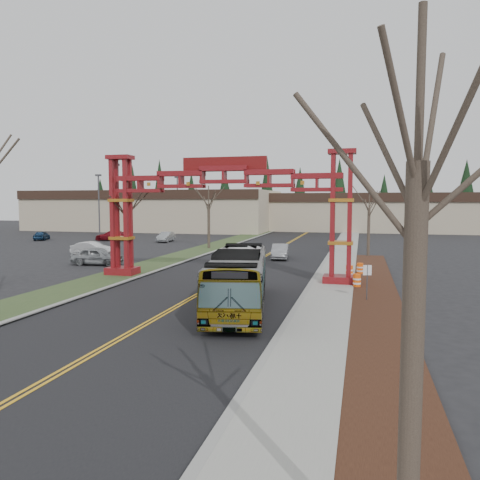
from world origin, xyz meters
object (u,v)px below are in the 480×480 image
(retail_building_west, at_px, (157,210))
(bare_tree_median_mid, at_px, (126,206))
(parked_car_near_b, at_px, (92,249))
(light_pole_far, at_px, (177,201))
(barrel_mid, at_px, (349,272))
(parked_car_near_a, at_px, (97,256))
(parked_car_mid_b, at_px, (42,235))
(light_pole_near, at_px, (116,201))
(gateway_arch, at_px, (224,195))
(retail_building_east, at_px, (366,212))
(bare_tree_right_far, at_px, (369,208))
(barrel_north, at_px, (360,269))
(bare_tree_right_near, at_px, (418,166))
(bare_tree_median_far, at_px, (209,204))
(street_sign, at_px, (367,275))
(light_pole_mid, at_px, (99,202))
(barrel_south, at_px, (357,281))
(transit_bus, at_px, (239,279))
(parked_car_far_a, at_px, (166,237))
(silver_sedan, at_px, (280,252))
(parked_car_mid_a, at_px, (112,236))

(retail_building_west, bearing_deg, bare_tree_median_mid, -67.53)
(parked_car_near_b, relative_size, light_pole_far, 0.44)
(light_pole_far, xyz_separation_m, barrel_mid, (29.98, -41.24, -5.17))
(parked_car_near_a, distance_m, parked_car_mid_b, 30.65)
(parked_car_near_a, distance_m, light_pole_near, 11.51)
(gateway_arch, xyz_separation_m, light_pole_far, (-21.44, 43.87, -0.34))
(retail_building_east, distance_m, bare_tree_right_far, 45.39)
(light_pole_near, height_order, light_pole_far, light_pole_far)
(gateway_arch, height_order, barrel_north, gateway_arch)
(bare_tree_right_far, bearing_deg, gateway_arch, -121.10)
(parked_car_near_b, xyz_separation_m, bare_tree_right_near, (27.21, -35.65, 5.27))
(barrel_north, bearing_deg, gateway_arch, -153.59)
(bare_tree_median_far, bearing_deg, bare_tree_median_mid, -90.00)
(light_pole_far, height_order, street_sign, light_pole_far)
(bare_tree_right_far, distance_m, light_pole_near, 26.60)
(parked_car_near_a, bearing_deg, light_pole_mid, 25.50)
(bare_tree_median_mid, height_order, street_sign, bare_tree_median_mid)
(bare_tree_median_mid, relative_size, barrel_south, 7.84)
(gateway_arch, bearing_deg, transit_bus, -68.90)
(parked_car_far_a, bearing_deg, retail_building_east, 48.05)
(light_pole_mid, bearing_deg, parked_car_far_a, -5.38)
(bare_tree_median_far, relative_size, light_pole_near, 0.77)
(light_pole_near, height_order, light_pole_mid, light_pole_near)
(retail_building_east, relative_size, barrel_mid, 39.82)
(gateway_arch, bearing_deg, silver_sedan, 82.08)
(parked_car_near_b, distance_m, bare_tree_median_far, 14.23)
(light_pole_far, bearing_deg, light_pole_mid, -111.07)
(gateway_arch, xyz_separation_m, street_sign, (9.67, -5.06, -4.52))
(parked_car_near_b, distance_m, parked_car_far_a, 17.00)
(bare_tree_right_far, bearing_deg, retail_building_east, 90.00)
(gateway_arch, relative_size, bare_tree_median_far, 2.48)
(parked_car_mid_a, height_order, parked_car_mid_b, parked_car_mid_a)
(bare_tree_median_far, bearing_deg, bare_tree_right_near, -68.43)
(street_sign, bearing_deg, bare_tree_right_far, 89.13)
(parked_car_near_b, relative_size, parked_car_mid_b, 1.13)
(bare_tree_median_far, height_order, street_sign, bare_tree_median_far)
(parked_car_mid_a, relative_size, bare_tree_right_near, 0.60)
(silver_sedan, bearing_deg, retail_building_west, 121.46)
(transit_bus, distance_m, light_pole_mid, 48.25)
(bare_tree_right_far, bearing_deg, parked_car_far_a, 157.42)
(parked_car_mid_b, bearing_deg, bare_tree_right_near, 110.16)
(retail_building_east, relative_size, bare_tree_right_near, 4.76)
(silver_sedan, bearing_deg, bare_tree_right_far, 18.58)
(bare_tree_median_far, relative_size, barrel_north, 8.19)
(bare_tree_median_mid, bearing_deg, bare_tree_median_far, 90.00)
(bare_tree_right_near, relative_size, light_pole_near, 0.83)
(bare_tree_median_mid, bearing_deg, retail_building_east, 73.61)
(light_pole_near, bearing_deg, barrel_south, -31.02)
(parked_car_far_a, bearing_deg, bare_tree_median_far, -44.07)
(retail_building_east, relative_size, bare_tree_median_far, 5.17)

